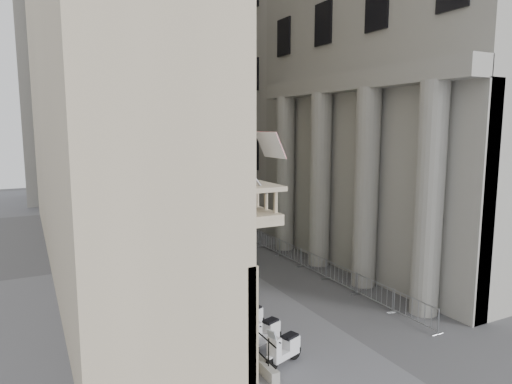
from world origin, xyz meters
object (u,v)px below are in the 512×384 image
Objects in this scene: street_lamp at (133,169)px; info_kiosk at (171,259)px; pedestrian_b at (214,216)px; pedestrian_a at (184,217)px; security_tent at (160,211)px; scooter_0 at (284,365)px.

info_kiosk is (-0.33, -10.59, -4.01)m from street_lamp.
pedestrian_a is at bearing -3.51° from pedestrian_b.
security_tent is at bearing -78.78° from street_lamp.
pedestrian_a is (3.96, 7.50, -2.07)m from security_tent.
info_kiosk reaches higher than scooter_0.
pedestrian_b is (6.91, 11.00, -0.19)m from info_kiosk.
street_lamp is (-0.41, 21.39, 5.04)m from scooter_0.
scooter_0 is 0.91× the size of pedestrian_a.
scooter_0 is 21.98m from street_lamp.
info_kiosk is at bearing -14.79° from scooter_0.
info_kiosk is at bearing -97.93° from security_tent.
security_tent is 2.59× the size of pedestrian_a.
security_tent is 9.47m from pedestrian_b.
street_lamp is 7.82m from pedestrian_b.
scooter_0 is 0.74× the size of info_kiosk.
info_kiosk is at bearing 80.11° from pedestrian_a.
street_lamp is at bearing 92.41° from security_tent.
security_tent is 8.73m from pedestrian_a.
pedestrian_a is (3.81, 22.55, 0.82)m from scooter_0.
security_tent is 6.69m from street_lamp.
pedestrian_b is at bearing 46.87° from security_tent.
scooter_0 is 0.90× the size of pedestrian_b.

